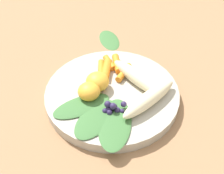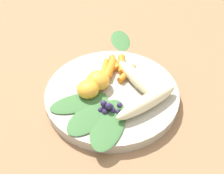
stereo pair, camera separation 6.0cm
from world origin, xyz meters
The scene contains 16 objects.
ground_plane centered at (0.00, 0.00, 0.00)m, with size 2.40×2.40×0.00m, color #99704C.
bowl centered at (0.00, 0.00, 0.01)m, with size 0.29×0.29×0.02m, color #B2AD9E.
banana_peeled_left centered at (0.04, 0.05, 0.04)m, with size 0.15×0.03×0.03m, color beige.
banana_peeled_right centered at (0.08, 0.00, 0.04)m, with size 0.15×0.03×0.03m, color beige.
orange_segment_near centered at (-0.03, -0.04, 0.04)m, with size 0.05×0.05×0.03m, color #F4A833.
orange_segment_far centered at (-0.03, -0.01, 0.04)m, with size 0.05×0.05×0.04m, color #F4A833.
carrot_front centered at (0.00, 0.06, 0.03)m, with size 0.01×0.01×0.06m, color orange.
carrot_mid_left centered at (-0.03, 0.08, 0.03)m, with size 0.02×0.02×0.06m, color orange.
carrot_mid_right centered at (-0.05, 0.07, 0.03)m, with size 0.01×0.01×0.05m, color orange.
carrot_rear centered at (-0.04, 0.05, 0.03)m, with size 0.02×0.02×0.06m, color orange.
carrot_small centered at (-0.05, 0.04, 0.03)m, with size 0.01×0.01×0.06m, color orange.
blueberry_pile centered at (0.03, -0.05, 0.03)m, with size 0.04×0.04×0.02m.
kale_leaf_left centered at (-0.03, -0.07, 0.03)m, with size 0.12×0.05×0.01m, color #3D7038.
kale_leaf_right centered at (0.01, -0.09, 0.03)m, with size 0.11×0.06×0.01m, color #3D7038.
kale_leaf_rear centered at (0.05, -0.08, 0.03)m, with size 0.13×0.06×0.01m, color #3D7038.
kale_leaf_stray centered at (-0.11, 0.20, 0.00)m, with size 0.10×0.05×0.01m, color #3D7038.
Camera 2 is at (0.25, -0.35, 0.44)m, focal length 45.15 mm.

